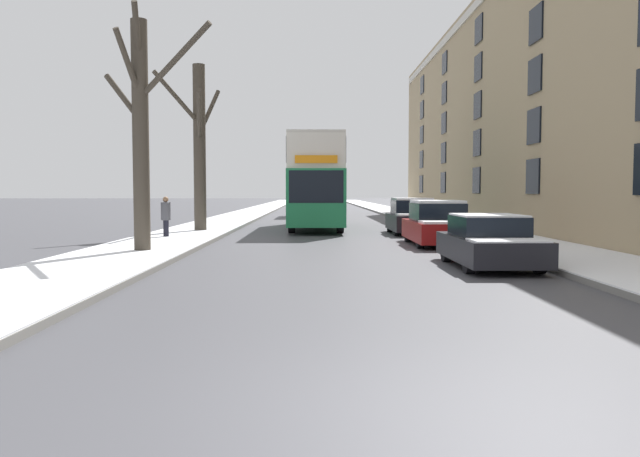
{
  "coord_description": "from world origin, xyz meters",
  "views": [
    {
      "loc": [
        -0.87,
        -4.98,
        1.83
      ],
      "look_at": [
        -0.62,
        20.45,
        0.32
      ],
      "focal_mm": 35.0,
      "sensor_mm": 36.0,
      "label": 1
    }
  ],
  "objects_px": {
    "double_decker_bus": "(316,179)",
    "parked_car_0": "(489,242)",
    "bare_tree_left_0": "(141,129)",
    "bare_tree_left_1": "(199,145)",
    "parked_car_2": "(412,218)",
    "oncoming_van": "(304,200)",
    "parked_car_1": "(438,225)",
    "pedestrian_left_sidewalk": "(166,216)"
  },
  "relations": [
    {
      "from": "parked_car_2",
      "to": "oncoming_van",
      "type": "height_order",
      "value": "oncoming_van"
    },
    {
      "from": "double_decker_bus",
      "to": "bare_tree_left_0",
      "type": "bearing_deg",
      "value": -111.36
    },
    {
      "from": "parked_car_1",
      "to": "double_decker_bus",
      "type": "bearing_deg",
      "value": 114.0
    },
    {
      "from": "parked_car_0",
      "to": "oncoming_van",
      "type": "bearing_deg",
      "value": 99.38
    },
    {
      "from": "parked_car_0",
      "to": "parked_car_2",
      "type": "bearing_deg",
      "value": 90.0
    },
    {
      "from": "parked_car_1",
      "to": "oncoming_van",
      "type": "bearing_deg",
      "value": 101.8
    },
    {
      "from": "double_decker_bus",
      "to": "pedestrian_left_sidewalk",
      "type": "xyz_separation_m",
      "value": [
        -5.6,
        -7.32,
        -1.56
      ]
    },
    {
      "from": "parked_car_0",
      "to": "parked_car_2",
      "type": "xyz_separation_m",
      "value": [
        -0.0,
        11.8,
        0.11
      ]
    },
    {
      "from": "double_decker_bus",
      "to": "oncoming_van",
      "type": "xyz_separation_m",
      "value": [
        -0.77,
        14.22,
        -1.21
      ]
    },
    {
      "from": "double_decker_bus",
      "to": "parked_car_0",
      "type": "relative_size",
      "value": 2.56
    },
    {
      "from": "oncoming_van",
      "to": "parked_car_0",
      "type": "bearing_deg",
      "value": -80.62
    },
    {
      "from": "double_decker_bus",
      "to": "parked_car_0",
      "type": "xyz_separation_m",
      "value": [
        4.14,
        -15.55,
        -1.86
      ]
    },
    {
      "from": "parked_car_1",
      "to": "bare_tree_left_1",
      "type": "bearing_deg",
      "value": 147.9
    },
    {
      "from": "double_decker_bus",
      "to": "parked_car_1",
      "type": "relative_size",
      "value": 2.37
    },
    {
      "from": "bare_tree_left_1",
      "to": "pedestrian_left_sidewalk",
      "type": "height_order",
      "value": "bare_tree_left_1"
    },
    {
      "from": "bare_tree_left_0",
      "to": "parked_car_0",
      "type": "height_order",
      "value": "bare_tree_left_0"
    },
    {
      "from": "pedestrian_left_sidewalk",
      "to": "oncoming_van",
      "type": "bearing_deg",
      "value": 142.65
    },
    {
      "from": "parked_car_0",
      "to": "pedestrian_left_sidewalk",
      "type": "bearing_deg",
      "value": 139.81
    },
    {
      "from": "parked_car_2",
      "to": "pedestrian_left_sidewalk",
      "type": "bearing_deg",
      "value": -159.9
    },
    {
      "from": "bare_tree_left_0",
      "to": "oncoming_van",
      "type": "xyz_separation_m",
      "value": [
        4.2,
        26.95,
        -2.35
      ]
    },
    {
      "from": "parked_car_1",
      "to": "oncoming_van",
      "type": "height_order",
      "value": "oncoming_van"
    },
    {
      "from": "bare_tree_left_0",
      "to": "bare_tree_left_1",
      "type": "bearing_deg",
      "value": 90.34
    },
    {
      "from": "bare_tree_left_0",
      "to": "parked_car_0",
      "type": "bearing_deg",
      "value": -17.2
    },
    {
      "from": "parked_car_1",
      "to": "parked_car_2",
      "type": "bearing_deg",
      "value": 90.0
    },
    {
      "from": "bare_tree_left_0",
      "to": "parked_car_1",
      "type": "height_order",
      "value": "bare_tree_left_0"
    },
    {
      "from": "parked_car_2",
      "to": "oncoming_van",
      "type": "xyz_separation_m",
      "value": [
        -4.92,
        17.97,
        0.54
      ]
    },
    {
      "from": "bare_tree_left_0",
      "to": "parked_car_2",
      "type": "bearing_deg",
      "value": 44.55
    },
    {
      "from": "parked_car_0",
      "to": "parked_car_1",
      "type": "xyz_separation_m",
      "value": [
        -0.0,
        6.24,
        0.1
      ]
    },
    {
      "from": "bare_tree_left_0",
      "to": "pedestrian_left_sidewalk",
      "type": "height_order",
      "value": "bare_tree_left_0"
    },
    {
      "from": "parked_car_2",
      "to": "parked_car_0",
      "type": "bearing_deg",
      "value": -90.0
    },
    {
      "from": "double_decker_bus",
      "to": "parked_car_2",
      "type": "relative_size",
      "value": 2.6
    },
    {
      "from": "parked_car_2",
      "to": "pedestrian_left_sidewalk",
      "type": "relative_size",
      "value": 2.39
    },
    {
      "from": "bare_tree_left_1",
      "to": "parked_car_2",
      "type": "relative_size",
      "value": 1.85
    },
    {
      "from": "bare_tree_left_0",
      "to": "parked_car_2",
      "type": "distance_m",
      "value": 13.12
    },
    {
      "from": "parked_car_1",
      "to": "pedestrian_left_sidewalk",
      "type": "xyz_separation_m",
      "value": [
        -9.75,
        1.99,
        0.2
      ]
    },
    {
      "from": "oncoming_van",
      "to": "double_decker_bus",
      "type": "bearing_deg",
      "value": -86.89
    },
    {
      "from": "bare_tree_left_0",
      "to": "parked_car_1",
      "type": "bearing_deg",
      "value": 20.55
    },
    {
      "from": "bare_tree_left_1",
      "to": "parked_car_0",
      "type": "height_order",
      "value": "bare_tree_left_1"
    },
    {
      "from": "oncoming_van",
      "to": "pedestrian_left_sidewalk",
      "type": "height_order",
      "value": "oncoming_van"
    },
    {
      "from": "bare_tree_left_1",
      "to": "oncoming_van",
      "type": "relative_size",
      "value": 1.32
    },
    {
      "from": "parked_car_0",
      "to": "oncoming_van",
      "type": "distance_m",
      "value": 30.18
    },
    {
      "from": "bare_tree_left_1",
      "to": "double_decker_bus",
      "type": "xyz_separation_m",
      "value": [
        5.03,
        3.55,
        -1.39
      ]
    }
  ]
}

